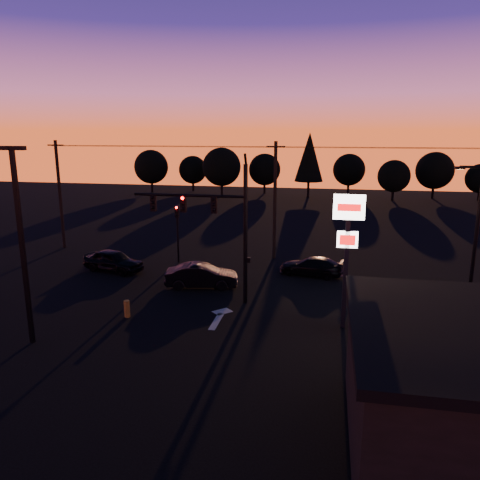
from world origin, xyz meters
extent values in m
plane|color=black|center=(0.00, 0.00, 0.00)|extent=(120.00, 120.00, 0.00)
cube|color=beige|center=(0.50, 1.00, 0.01)|extent=(0.35, 2.20, 0.01)
cube|color=beige|center=(0.50, 2.40, 0.01)|extent=(1.20, 1.20, 0.01)
cylinder|color=black|center=(1.50, 4.00, 4.00)|extent=(0.24, 0.24, 8.00)
cylinder|color=black|center=(1.50, 4.00, 8.20)|extent=(0.14, 0.52, 0.76)
cylinder|color=black|center=(-1.75, 4.00, 6.20)|extent=(6.50, 0.16, 0.16)
cube|color=black|center=(-0.30, 4.00, 5.70)|extent=(0.32, 0.22, 0.95)
sphere|color=black|center=(-0.30, 3.87, 6.05)|extent=(0.18, 0.18, 0.18)
sphere|color=black|center=(-0.30, 3.87, 5.75)|extent=(0.18, 0.18, 0.18)
sphere|color=black|center=(-0.30, 3.87, 5.45)|extent=(0.18, 0.18, 0.18)
cube|color=black|center=(-2.10, 4.00, 5.70)|extent=(0.32, 0.22, 0.95)
sphere|color=#FF0705|center=(-2.10, 3.87, 6.05)|extent=(0.18, 0.18, 0.18)
sphere|color=black|center=(-2.10, 3.87, 5.75)|extent=(0.18, 0.18, 0.18)
sphere|color=black|center=(-2.10, 3.87, 5.45)|extent=(0.18, 0.18, 0.18)
cube|color=black|center=(-3.90, 4.00, 5.70)|extent=(0.32, 0.22, 0.95)
sphere|color=black|center=(-3.90, 3.87, 6.05)|extent=(0.18, 0.18, 0.18)
sphere|color=black|center=(-3.90, 3.87, 5.75)|extent=(0.18, 0.18, 0.18)
sphere|color=black|center=(-3.90, 3.87, 5.45)|extent=(0.18, 0.18, 0.18)
cube|color=black|center=(1.68, 4.00, 2.60)|extent=(0.22, 0.18, 0.28)
cylinder|color=black|center=(-5.00, 11.50, 1.80)|extent=(0.14, 0.14, 3.60)
cube|color=black|center=(-5.00, 11.50, 3.90)|extent=(0.30, 0.20, 0.90)
sphere|color=#FF0705|center=(-5.00, 11.38, 4.22)|extent=(0.18, 0.18, 0.18)
sphere|color=black|center=(-5.00, 11.38, 3.94)|extent=(0.18, 0.18, 0.18)
sphere|color=black|center=(-5.00, 11.38, 3.66)|extent=(0.18, 0.18, 0.18)
cube|color=black|center=(-7.50, -3.00, 4.50)|extent=(0.18, 0.18, 9.00)
cube|color=black|center=(-7.85, -3.00, 9.05)|extent=(0.55, 0.30, 0.18)
cube|color=black|center=(-7.15, -3.00, 9.05)|extent=(0.55, 0.30, 0.18)
cube|color=black|center=(7.00, 1.50, 3.20)|extent=(0.22, 0.22, 6.40)
cube|color=white|center=(7.00, 1.50, 6.20)|extent=(1.50, 0.25, 1.20)
cube|color=red|center=(7.00, 1.36, 6.20)|extent=(1.10, 0.02, 0.35)
cube|color=white|center=(7.00, 1.50, 4.60)|extent=(1.00, 0.22, 0.80)
cube|color=red|center=(7.00, 1.37, 4.60)|extent=(0.75, 0.02, 0.50)
cylinder|color=black|center=(14.00, 5.50, 4.00)|extent=(0.20, 0.20, 8.00)
cylinder|color=black|center=(13.40, 5.50, 7.90)|extent=(1.20, 0.14, 0.14)
cube|color=black|center=(12.80, 5.50, 7.85)|extent=(0.50, 0.22, 0.14)
plane|color=#FFB759|center=(12.80, 5.50, 7.77)|extent=(0.35, 0.35, 0.00)
cylinder|color=black|center=(-16.00, 14.00, 4.50)|extent=(0.26, 0.26, 9.00)
cube|color=black|center=(-16.00, 14.00, 8.60)|extent=(1.40, 0.10, 0.10)
cylinder|color=black|center=(2.00, 14.00, 4.50)|extent=(0.26, 0.26, 9.00)
cube|color=black|center=(2.00, 14.00, 8.60)|extent=(1.40, 0.10, 0.10)
cylinder|color=black|center=(-7.00, 13.40, 8.55)|extent=(18.00, 0.02, 0.02)
cylinder|color=black|center=(-7.00, 14.00, 8.60)|extent=(18.00, 0.02, 0.02)
cylinder|color=black|center=(-7.00, 14.60, 8.55)|extent=(18.00, 0.02, 0.02)
cylinder|color=black|center=(11.00, 13.40, 8.55)|extent=(18.00, 0.02, 0.02)
cylinder|color=black|center=(11.00, 14.00, 8.60)|extent=(18.00, 0.02, 0.02)
cylinder|color=black|center=(11.00, 14.60, 8.55)|extent=(18.00, 0.02, 0.02)
cube|color=black|center=(9.00, -3.48, 1.40)|extent=(2.20, 0.05, 1.60)
cylinder|color=#B77820|center=(-4.36, 0.72, 0.46)|extent=(0.31, 0.31, 0.93)
cylinder|color=black|center=(-22.00, 50.00, 0.81)|extent=(0.36, 0.36, 1.62)
sphere|color=black|center=(-22.00, 50.00, 4.06)|extent=(5.36, 5.36, 5.36)
cylinder|color=black|center=(-16.00, 53.00, 0.69)|extent=(0.36, 0.36, 1.38)
sphere|color=black|center=(-16.00, 53.00, 3.44)|extent=(4.54, 4.54, 4.54)
cylinder|color=black|center=(-10.00, 48.00, 0.88)|extent=(0.36, 0.36, 1.75)
sphere|color=black|center=(-10.00, 48.00, 4.38)|extent=(5.77, 5.78, 5.78)
cylinder|color=black|center=(-4.00, 52.00, 0.75)|extent=(0.36, 0.36, 1.50)
sphere|color=black|center=(-4.00, 52.00, 3.75)|extent=(4.95, 4.95, 4.95)
cylinder|color=black|center=(3.00, 49.00, 1.19)|extent=(0.36, 0.36, 2.38)
cone|color=black|center=(3.00, 49.00, 5.94)|extent=(4.18, 4.18, 7.12)
cylinder|color=black|center=(9.00, 54.00, 0.75)|extent=(0.36, 0.36, 1.50)
sphere|color=black|center=(9.00, 54.00, 3.75)|extent=(4.95, 4.95, 4.95)
cylinder|color=black|center=(15.00, 48.00, 0.69)|extent=(0.36, 0.36, 1.38)
sphere|color=black|center=(15.00, 48.00, 3.44)|extent=(4.54, 4.54, 4.54)
cylinder|color=black|center=(21.00, 51.00, 0.81)|extent=(0.36, 0.36, 1.62)
sphere|color=black|center=(21.00, 51.00, 4.06)|extent=(5.36, 5.36, 5.36)
cylinder|color=black|center=(27.00, 50.00, 0.62)|extent=(0.36, 0.36, 1.25)
imported|color=black|center=(-8.82, 8.45, 0.76)|extent=(4.77, 2.86, 1.52)
imported|color=black|center=(-1.72, 6.23, 0.75)|extent=(4.78, 2.38, 1.51)
imported|color=black|center=(5.05, 10.10, 0.64)|extent=(4.67, 2.62, 1.28)
imported|color=black|center=(10.56, -3.58, 0.75)|extent=(4.90, 5.95, 1.51)
camera|label=1|loc=(6.00, -21.26, 9.81)|focal=35.00mm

